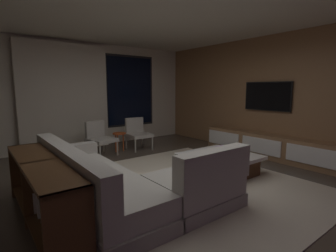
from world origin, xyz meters
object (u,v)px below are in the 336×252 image
(side_stool, at_px, (119,136))
(console_table_behind_couch, at_px, (42,189))
(media_console, at_px, (268,146))
(mounted_tv, at_px, (267,96))
(accent_chair_by_curtain, at_px, (99,136))
(accent_chair_near_window, at_px, (137,132))
(sectional_couch, at_px, (121,185))
(book_stack_on_coffee_table, at_px, (222,150))
(coffee_table, at_px, (220,164))

(side_stool, relative_size, console_table_behind_couch, 0.22)
(console_table_behind_couch, bearing_deg, media_console, 0.27)
(mounted_tv, bearing_deg, accent_chair_by_curtain, 143.20)
(media_console, xyz_separation_m, mounted_tv, (0.18, 0.20, 1.10))
(accent_chair_near_window, xyz_separation_m, accent_chair_by_curtain, (-1.02, -0.01, 0.00))
(accent_chair_near_window, relative_size, accent_chair_by_curtain, 1.00)
(media_console, height_order, console_table_behind_couch, console_table_behind_couch)
(sectional_couch, relative_size, console_table_behind_couch, 1.19)
(sectional_couch, height_order, mounted_tv, mounted_tv)
(accent_chair_by_curtain, relative_size, console_table_behind_couch, 0.37)
(sectional_couch, distance_m, mounted_tv, 4.02)
(book_stack_on_coffee_table, height_order, console_table_behind_couch, console_table_behind_couch)
(accent_chair_by_curtain, distance_m, media_console, 3.81)
(coffee_table, relative_size, console_table_behind_couch, 0.55)
(coffee_table, height_order, mounted_tv, mounted_tv)
(book_stack_on_coffee_table, distance_m, accent_chair_near_window, 2.52)
(accent_chair_near_window, xyz_separation_m, console_table_behind_couch, (-2.73, -2.53, -0.02))
(book_stack_on_coffee_table, bearing_deg, console_table_behind_couch, -179.47)
(book_stack_on_coffee_table, bearing_deg, side_stool, 108.63)
(accent_chair_by_curtain, relative_size, mounted_tv, 0.69)
(mounted_tv, bearing_deg, side_stool, 137.83)
(coffee_table, relative_size, book_stack_on_coffee_table, 4.03)
(accent_chair_near_window, relative_size, console_table_behind_couch, 0.37)
(mounted_tv, bearing_deg, media_console, -132.48)
(media_console, bearing_deg, book_stack_on_coffee_table, 179.73)
(accent_chair_by_curtain, relative_size, side_stool, 1.70)
(mounted_tv, bearing_deg, book_stack_on_coffee_table, -173.64)
(coffee_table, bearing_deg, console_table_behind_couch, 178.58)
(accent_chair_near_window, bearing_deg, side_stool, 179.53)
(media_console, relative_size, console_table_behind_couch, 1.48)
(coffee_table, bearing_deg, sectional_couch, -178.33)
(accent_chair_near_window, relative_size, media_console, 0.25)
(mounted_tv, distance_m, console_table_behind_couch, 4.87)
(sectional_couch, bearing_deg, media_console, 2.34)
(sectional_couch, xyz_separation_m, mounted_tv, (3.86, 0.35, 1.06))
(side_stool, distance_m, media_console, 3.45)
(side_stool, bearing_deg, accent_chair_near_window, -0.47)
(mounted_tv, bearing_deg, accent_chair_near_window, 131.56)
(coffee_table, xyz_separation_m, media_console, (1.71, 0.09, 0.06))
(sectional_couch, relative_size, side_stool, 5.43)
(accent_chair_near_window, distance_m, console_table_behind_couch, 3.72)
(book_stack_on_coffee_table, xyz_separation_m, mounted_tv, (1.71, 0.19, 0.94))
(sectional_couch, height_order, side_stool, sectional_couch)
(side_stool, bearing_deg, accent_chair_by_curtain, -177.93)
(accent_chair_near_window, height_order, mounted_tv, mounted_tv)
(coffee_table, bearing_deg, book_stack_on_coffee_table, 28.96)
(coffee_table, height_order, side_stool, side_stool)
(side_stool, xyz_separation_m, media_console, (2.37, -2.51, -0.12))
(accent_chair_near_window, bearing_deg, sectional_couch, -124.40)
(book_stack_on_coffee_table, bearing_deg, media_console, -0.27)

